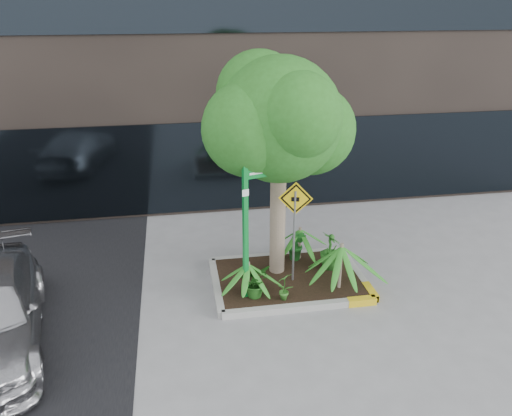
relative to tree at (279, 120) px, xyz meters
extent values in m
plane|color=gray|center=(0.00, -0.64, -3.59)|extent=(80.00, 80.00, 0.00)
cube|color=#9E9E99|center=(0.20, 0.76, -3.52)|extent=(3.20, 0.15, 0.15)
cube|color=#9E9E99|center=(0.20, -1.44, -3.52)|extent=(3.20, 0.15, 0.15)
cube|color=#9E9E99|center=(-1.40, -0.34, -3.52)|extent=(0.15, 2.20, 0.15)
cube|color=#9E9E99|center=(1.80, -0.34, -3.52)|extent=(0.15, 2.20, 0.15)
cube|color=gold|center=(1.50, -1.44, -3.52)|extent=(0.60, 0.17, 0.15)
cube|color=black|center=(0.20, -0.34, -3.47)|extent=(3.05, 2.05, 0.06)
cylinder|color=gray|center=(0.00, -0.02, -2.00)|extent=(0.34, 0.34, 3.17)
cylinder|color=gray|center=(0.11, -0.02, -0.84)|extent=(0.60, 0.17, 1.03)
sphere|color=#235F1B|center=(0.00, -0.02, 0.00)|extent=(2.54, 2.54, 2.54)
sphere|color=#235F1B|center=(0.74, 0.30, -0.31)|extent=(1.90, 1.90, 1.90)
sphere|color=#235F1B|center=(-0.63, -0.23, -0.10)|extent=(1.90, 1.90, 1.90)
sphere|color=#235F1B|center=(0.21, -0.65, 0.22)|extent=(1.69, 1.69, 1.69)
sphere|color=#235F1B|center=(-0.32, 0.51, 0.43)|extent=(1.80, 1.80, 1.80)
cylinder|color=gray|center=(1.16, -0.95, -2.92)|extent=(0.07, 0.07, 1.04)
cylinder|color=gray|center=(-0.78, -0.86, -3.07)|extent=(0.07, 0.07, 0.74)
cylinder|color=gray|center=(0.64, 0.44, -3.04)|extent=(0.07, 0.07, 0.81)
imported|color=#1F5819|center=(-0.66, -0.96, -3.11)|extent=(0.83, 0.83, 0.66)
imported|color=#215B1B|center=(1.22, -0.09, -3.01)|extent=(0.60, 0.60, 0.87)
imported|color=#307022|center=(-0.09, -1.19, -3.13)|extent=(0.45, 0.45, 0.62)
imported|color=#1E6921|center=(0.56, 0.38, -3.05)|extent=(0.61, 0.61, 0.78)
cube|color=#0B812C|center=(-0.84, -0.94, -1.99)|extent=(0.11, 0.11, 3.20)
cube|color=#0B812C|center=(-0.43, -0.81, -0.79)|extent=(0.86, 0.29, 0.21)
cube|color=#0B812C|center=(-0.97, -0.53, -0.56)|extent=(0.29, 0.86, 0.21)
cube|color=white|center=(-0.43, -0.83, -0.79)|extent=(0.66, 0.21, 0.05)
cube|color=white|center=(-0.99, -0.53, -0.56)|extent=(0.21, 0.66, 0.05)
cube|color=white|center=(-0.84, -0.99, -1.13)|extent=(0.13, 0.05, 0.14)
cylinder|color=slate|center=(0.25, -0.52, -2.39)|extent=(0.08, 0.13, 2.11)
cube|color=yellow|center=(0.25, -0.54, -1.50)|extent=(0.69, 0.20, 0.71)
cube|color=black|center=(0.25, -0.56, -1.50)|extent=(0.61, 0.17, 0.63)
cube|color=yellow|center=(0.25, -0.56, -1.50)|extent=(0.52, 0.14, 0.53)
cube|color=black|center=(0.24, -0.57, -1.51)|extent=(0.16, 0.05, 0.09)
camera|label=1|loc=(-2.12, -9.65, 2.29)|focal=35.00mm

